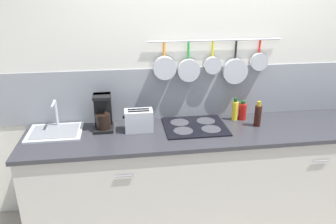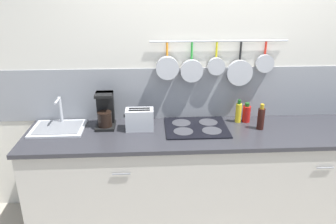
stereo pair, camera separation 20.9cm
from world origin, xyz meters
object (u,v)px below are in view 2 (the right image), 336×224
object	(u,v)px
coffee_maker	(105,112)
toaster	(140,119)
bottle_olive_oil	(238,112)
bottle_vinegar	(246,113)
bottle_dish_soap	(261,118)

from	to	relation	value
coffee_maker	toaster	bearing A→B (deg)	-16.37
coffee_maker	toaster	size ratio (longest dim) A/B	1.21
coffee_maker	bottle_olive_oil	size ratio (longest dim) A/B	1.45
bottle_olive_oil	bottle_vinegar	size ratio (longest dim) A/B	1.17
bottle_olive_oil	bottle_vinegar	bearing A→B (deg)	2.53
bottle_olive_oil	bottle_dish_soap	xyz separation A→B (m)	(0.15, -0.16, 0.01)
bottle_olive_oil	toaster	bearing A→B (deg)	-172.75
coffee_maker	bottle_dish_soap	distance (m)	1.33
coffee_maker	bottle_dish_soap	world-z (taller)	coffee_maker
toaster	bottle_dish_soap	bearing A→B (deg)	-2.70
toaster	bottle_vinegar	distance (m)	0.96
toaster	bottle_olive_oil	size ratio (longest dim) A/B	1.20
bottle_dish_soap	coffee_maker	bearing A→B (deg)	174.15
toaster	bottle_dish_soap	world-z (taller)	bottle_dish_soap
coffee_maker	bottle_vinegar	distance (m)	1.25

